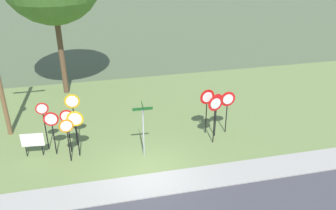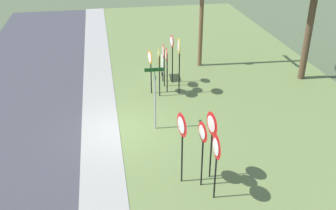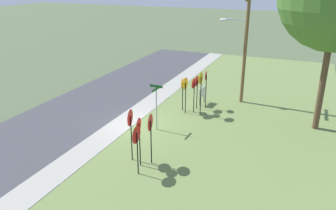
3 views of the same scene
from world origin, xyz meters
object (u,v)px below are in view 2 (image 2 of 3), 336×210
street_name_post (155,93)px  notice_board (162,64)px  stop_sign_far_left (150,63)px  stop_sign_far_right (172,50)px  stop_sign_center_tall (179,54)px  yield_sign_far_left (181,132)px  yield_sign_far_right (216,152)px  yield_sign_near_right (211,130)px  stop_sign_near_right (159,62)px  stop_sign_near_left (167,61)px  yield_sign_near_left (202,139)px  stop_sign_far_center (164,56)px

street_name_post → notice_board: (-5.27, 1.17, -0.85)m
stop_sign_far_left → stop_sign_far_right: 1.73m
stop_sign_center_tall → notice_board: stop_sign_center_tall is taller
street_name_post → yield_sign_far_left: bearing=7.4°
yield_sign_far_left → yield_sign_far_right: yield_sign_far_left is taller
stop_sign_far_left → yield_sign_near_right: yield_sign_near_right is taller
stop_sign_near_right → notice_board: bearing=173.4°
stop_sign_near_left → yield_sign_far_right: 8.28m
yield_sign_near_left → yield_sign_far_right: yield_sign_near_left is taller
yield_sign_far_left → notice_board: yield_sign_far_left is taller
stop_sign_far_left → notice_board: stop_sign_far_left is taller
yield_sign_near_right → stop_sign_center_tall: bearing=168.6°
stop_sign_center_tall → street_name_post: stop_sign_center_tall is taller
yield_sign_near_left → stop_sign_far_left: bearing=176.7°
yield_sign_far_left → stop_sign_far_right: bearing=161.2°
stop_sign_near_left → street_name_post: 3.69m
yield_sign_near_left → notice_board: yield_sign_near_left is taller
stop_sign_far_center → street_name_post: bearing=-11.1°
yield_sign_far_left → stop_sign_far_left: bearing=170.1°
stop_sign_center_tall → notice_board: 2.48m
stop_sign_center_tall → yield_sign_far_left: 7.07m
yield_sign_near_right → yield_sign_far_right: yield_sign_near_right is taller
stop_sign_far_right → yield_sign_far_left: bearing=-14.2°
stop_sign_far_center → yield_sign_near_left: (8.29, -0.12, 0.16)m
stop_sign_center_tall → notice_board: bearing=-162.9°
yield_sign_near_right → yield_sign_far_left: 1.04m
stop_sign_near_right → yield_sign_near_left: (7.16, 0.31, 0.05)m
notice_board → stop_sign_near_left: bearing=3.4°
stop_sign_near_left → notice_board: size_ratio=1.90×
stop_sign_far_right → street_name_post: (4.65, -1.59, -0.19)m
stop_sign_far_right → notice_board: bearing=-151.6°
stop_sign_far_left → stop_sign_far_right: stop_sign_far_right is taller
notice_board → stop_sign_far_right: bearing=39.6°
stop_sign_far_right → street_name_post: size_ratio=0.94×
stop_sign_near_right → notice_board: stop_sign_near_right is taller
stop_sign_near_left → yield_sign_far_left: bearing=-2.2°
yield_sign_near_right → yield_sign_far_left: size_ratio=0.96×
stop_sign_near_left → stop_sign_far_center: size_ratio=1.01×
stop_sign_far_right → yield_sign_far_left: 8.47m
stop_sign_far_left → yield_sign_near_right: 7.27m
stop_sign_center_tall → stop_sign_far_right: bearing=-173.4°
stop_sign_far_right → stop_sign_center_tall: stop_sign_center_tall is taller
stop_sign_far_right → yield_sign_near_right: 8.30m
yield_sign_far_right → notice_board: 10.07m
stop_sign_far_center → stop_sign_far_left: bearing=-44.7°
stop_sign_center_tall → yield_sign_far_right: stop_sign_center_tall is taller
street_name_post → stop_sign_near_right: bearing=170.6°
street_name_post → stop_sign_far_left: bearing=177.7°
stop_sign_near_right → street_name_post: (3.12, -0.65, -0.13)m
street_name_post → notice_board: bearing=169.8°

